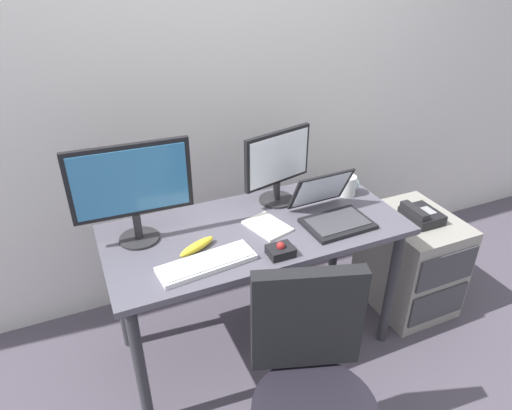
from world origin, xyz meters
TOP-DOWN VIEW (x-y plane):
  - ground_plane at (0.00, 0.00)m, footprint 8.00×8.00m
  - back_wall at (0.00, 0.67)m, footprint 6.00×0.10m
  - desk at (0.00, 0.00)m, footprint 1.41×0.65m
  - file_cabinet at (0.96, -0.05)m, footprint 0.42×0.53m
  - desk_phone at (0.95, -0.07)m, footprint 0.17×0.20m
  - office_chair at (-0.12, -0.76)m, footprint 0.52×0.54m
  - monitor_main at (-0.52, 0.12)m, footprint 0.51×0.18m
  - monitor_side at (0.20, 0.19)m, footprint 0.38×0.18m
  - keyboard at (-0.30, -0.19)m, footprint 0.42×0.18m
  - laptop at (0.36, -0.08)m, footprint 0.32×0.33m
  - trackball_mouse at (0.01, -0.24)m, footprint 0.11×0.09m
  - coffee_mug at (0.57, 0.10)m, footprint 0.10×0.09m
  - paper_notepad at (0.05, -0.02)m, footprint 0.20×0.24m
  - banana at (-0.31, -0.07)m, footprint 0.19×0.12m

SIDE VIEW (x-z plane):
  - ground_plane at x=0.00m, z-range 0.00..0.00m
  - file_cabinet at x=0.96m, z-range 0.00..0.58m
  - office_chair at x=-0.12m, z-range -0.04..0.92m
  - desk_phone at x=0.95m, z-range 0.57..0.66m
  - desk at x=0.00m, z-range 0.28..1.03m
  - paper_notepad at x=0.05m, z-range 0.74..0.76m
  - keyboard at x=-0.30m, z-range 0.74..0.77m
  - banana at x=-0.31m, z-range 0.74..0.78m
  - trackball_mouse at x=0.01m, z-range 0.74..0.80m
  - laptop at x=0.36m, z-range 0.69..0.90m
  - coffee_mug at x=0.57m, z-range 0.74..0.85m
  - monitor_side at x=0.20m, z-range 0.77..1.15m
  - monitor_main at x=-0.52m, z-range 0.78..1.24m
  - back_wall at x=0.00m, z-range 0.00..2.80m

